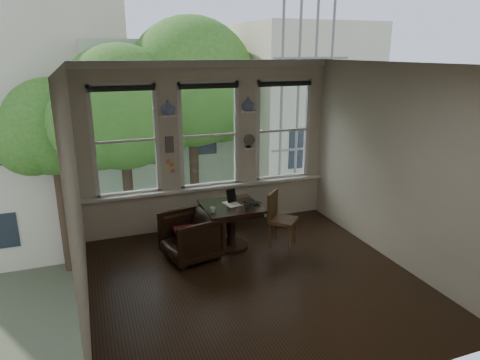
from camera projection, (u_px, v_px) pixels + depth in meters
name	position (u px, v px, depth m)	size (l,w,h in m)	color
ground	(255.00, 280.00, 6.12)	(4.50, 4.50, 0.00)	black
ceiling	(257.00, 63.00, 5.25)	(4.50, 4.50, 0.00)	silver
wall_back	(209.00, 146.00, 7.70)	(4.50, 4.50, 0.00)	beige
wall_front	(355.00, 252.00, 3.66)	(4.50, 4.50, 0.00)	beige
wall_left	(76.00, 200.00, 4.94)	(4.50, 4.50, 0.00)	beige
wall_right	(394.00, 165.00, 6.43)	(4.50, 4.50, 0.00)	beige
window_left	(125.00, 141.00, 7.17)	(1.10, 0.12, 1.90)	white
window_center	(209.00, 135.00, 7.65)	(1.10, 0.12, 1.90)	white
window_right	(282.00, 130.00, 8.13)	(1.10, 0.12, 1.90)	white
shelf_left	(168.00, 116.00, 7.20)	(0.26, 0.16, 0.03)	white
shelf_right	(248.00, 112.00, 7.68)	(0.26, 0.16, 0.03)	white
intercom	(169.00, 144.00, 7.37)	(0.14, 0.06, 0.28)	#59544F
sticky_notes	(170.00, 164.00, 7.48)	(0.16, 0.01, 0.24)	pink
desk_fan	(249.00, 143.00, 7.83)	(0.20, 0.20, 0.24)	#59544F
vase_left	(168.00, 107.00, 7.16)	(0.24, 0.24, 0.25)	silver
vase_right	(248.00, 104.00, 7.64)	(0.24, 0.24, 0.25)	silver
table	(231.00, 227.00, 7.04)	(0.90, 0.90, 0.75)	black
armchair_left	(190.00, 236.00, 6.68)	(0.79, 0.81, 0.74)	black
cushion_red	(190.00, 232.00, 6.66)	(0.45, 0.45, 0.06)	maroon
side_chair_right	(283.00, 220.00, 7.10)	(0.42, 0.42, 0.92)	#4B2B1B
laptop	(255.00, 204.00, 6.95)	(0.29, 0.19, 0.02)	black
mug	(213.00, 210.00, 6.60)	(0.09, 0.09, 0.08)	white
drinking_glass	(247.00, 205.00, 6.77)	(0.14, 0.14, 0.11)	white
tablet	(231.00, 196.00, 7.04)	(0.16, 0.02, 0.22)	black
papers	(232.00, 204.00, 6.98)	(0.22, 0.30, 0.00)	silver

